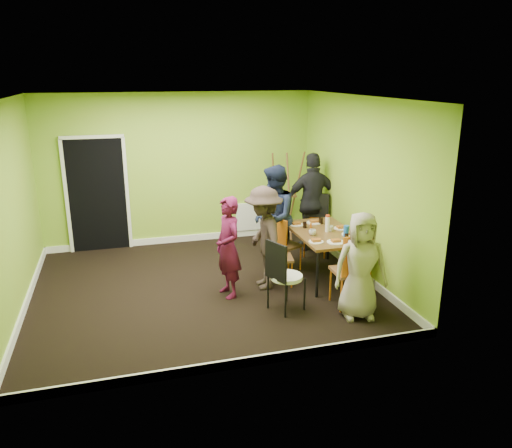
{
  "coord_description": "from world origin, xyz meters",
  "views": [
    {
      "loc": [
        -1.13,
        -6.91,
        3.13
      ],
      "look_at": [
        0.83,
        0.0,
        0.94
      ],
      "focal_mm": 35.0,
      "sensor_mm": 36.0,
      "label": 1
    }
  ],
  "objects": [
    {
      "name": "ground",
      "position": [
        0.0,
        0.0,
        0.0
      ],
      "size": [
        5.0,
        5.0,
        0.0
      ],
      "primitive_type": "plane",
      "color": "black",
      "rests_on": "ground"
    },
    {
      "name": "chair_bentwood",
      "position": [
        0.9,
        -1.05,
        0.56
      ],
      "size": [
        0.52,
        0.51,
        1.01
      ],
      "rotation": [
        0.0,
        0.0,
        -1.15
      ],
      "color": "black",
      "rests_on": "ground"
    },
    {
      "name": "person_left_near",
      "position": [
        0.89,
        -0.21,
        0.78
      ],
      "size": [
        0.64,
        1.04,
        1.56
      ],
      "primitive_type": "imported",
      "rotation": [
        0.0,
        0.0,
        -1.63
      ],
      "color": "#302520",
      "rests_on": "ground"
    },
    {
      "name": "thermos",
      "position": [
        1.95,
        -0.09,
        0.87
      ],
      "size": [
        0.07,
        0.07,
        0.24
      ],
      "primitive_type": "cylinder",
      "color": "white",
      "rests_on": "dining_table"
    },
    {
      "name": "cup_a",
      "position": [
        1.66,
        -0.2,
        0.79
      ],
      "size": [
        0.11,
        0.11,
        0.09
      ],
      "primitive_type": "imported",
      "color": "white",
      "rests_on": "dining_table"
    },
    {
      "name": "person_back_end",
      "position": [
        2.22,
        1.16,
        0.89
      ],
      "size": [
        1.09,
        0.55,
        1.78
      ],
      "primitive_type": "imported",
      "rotation": [
        0.0,
        0.0,
        3.03
      ],
      "color": "black",
      "rests_on": "ground"
    },
    {
      "name": "dining_table",
      "position": [
        1.91,
        -0.09,
        0.7
      ],
      "size": [
        0.9,
        1.5,
        0.75
      ],
      "color": "black",
      "rests_on": "ground"
    },
    {
      "name": "glass_front",
      "position": [
        2.09,
        -0.5,
        0.79
      ],
      "size": [
        0.06,
        0.06,
        0.09
      ],
      "primitive_type": "cylinder",
      "color": "black",
      "rests_on": "dining_table"
    },
    {
      "name": "plate_far_back",
      "position": [
        1.93,
        0.4,
        0.76
      ],
      "size": [
        0.25,
        0.25,
        0.01
      ],
      "primitive_type": "cylinder",
      "color": "white",
      "rests_on": "dining_table"
    },
    {
      "name": "glass_back",
      "position": [
        2.02,
        0.32,
        0.8
      ],
      "size": [
        0.07,
        0.07,
        0.1
      ],
      "primitive_type": "cylinder",
      "color": "black",
      "rests_on": "dining_table"
    },
    {
      "name": "chair_left_far",
      "position": [
        1.39,
        0.32,
        0.51
      ],
      "size": [
        0.49,
        0.49,
        0.9
      ],
      "rotation": [
        0.0,
        0.0,
        -1.16
      ],
      "color": "#C46012",
      "rests_on": "ground"
    },
    {
      "name": "glass_mid",
      "position": [
        1.68,
        0.18,
        0.8
      ],
      "size": [
        0.06,
        0.06,
        0.1
      ],
      "primitive_type": "cylinder",
      "color": "black",
      "rests_on": "dining_table"
    },
    {
      "name": "plate_near_right",
      "position": [
        1.59,
        -0.52,
        0.76
      ],
      "size": [
        0.22,
        0.22,
        0.01
      ],
      "primitive_type": "cylinder",
      "color": "white",
      "rests_on": "dining_table"
    },
    {
      "name": "plate_wall_front",
      "position": [
        2.22,
        -0.34,
        0.76
      ],
      "size": [
        0.25,
        0.25,
        0.01
      ],
      "primitive_type": "cylinder",
      "color": "white",
      "rests_on": "dining_table"
    },
    {
      "name": "plate_far_front",
      "position": [
        1.87,
        -0.61,
        0.76
      ],
      "size": [
        0.26,
        0.26,
        0.01
      ],
      "primitive_type": "cylinder",
      "color": "white",
      "rests_on": "dining_table"
    },
    {
      "name": "cup_b",
      "position": [
        2.01,
        -0.09,
        0.79
      ],
      "size": [
        0.09,
        0.09,
        0.09
      ],
      "primitive_type": "imported",
      "color": "white",
      "rests_on": "dining_table"
    },
    {
      "name": "plate_near_left",
      "position": [
        1.61,
        0.37,
        0.76
      ],
      "size": [
        0.24,
        0.24,
        0.01
      ],
      "primitive_type": "cylinder",
      "color": "white",
      "rests_on": "dining_table"
    },
    {
      "name": "plate_wall_back",
      "position": [
        2.23,
        -0.02,
        0.76
      ],
      "size": [
        0.23,
        0.23,
        0.01
      ],
      "primitive_type": "cylinder",
      "color": "white",
      "rests_on": "dining_table"
    },
    {
      "name": "chair_back_end",
      "position": [
        2.24,
        1.04,
        0.75
      ],
      "size": [
        0.6,
        0.64,
        1.06
      ],
      "rotation": [
        0.0,
        0.0,
        2.72
      ],
      "color": "#C46012",
      "rests_on": "ground"
    },
    {
      "name": "person_front_end",
      "position": [
        1.83,
        -1.47,
        0.72
      ],
      "size": [
        0.78,
        0.58,
        1.44
      ],
      "primitive_type": "imported",
      "rotation": [
        0.0,
        0.0,
        -0.19
      ],
      "color": "gray",
      "rests_on": "ground"
    },
    {
      "name": "blue_bottle",
      "position": [
        2.1,
        -0.46,
        0.85
      ],
      "size": [
        0.08,
        0.08,
        0.19
      ],
      "primitive_type": "cylinder",
      "color": "#1754AD",
      "rests_on": "dining_table"
    },
    {
      "name": "person_left_far",
      "position": [
        1.27,
        0.5,
        0.86
      ],
      "size": [
        0.92,
        1.02,
        1.72
      ],
      "primitive_type": "imported",
      "rotation": [
        0.0,
        0.0,
        -1.96
      ],
      "color": "#141B32",
      "rests_on": "ground"
    },
    {
      "name": "chair_left_near",
      "position": [
        1.08,
        -0.17,
        0.51
      ],
      "size": [
        0.44,
        0.44,
        0.91
      ],
      "rotation": [
        0.0,
        0.0,
        -1.75
      ],
      "color": "#C46012",
      "rests_on": "ground"
    },
    {
      "name": "chair_front_end",
      "position": [
        1.85,
        -1.21,
        0.61
      ],
      "size": [
        0.46,
        0.46,
        1.08
      ],
      "rotation": [
        0.0,
        0.0,
        -0.03
      ],
      "color": "#C46012",
      "rests_on": "ground"
    },
    {
      "name": "room_walls",
      "position": [
        -0.02,
        0.04,
        0.99
      ],
      "size": [
        5.04,
        4.54,
        2.82
      ],
      "color": "#8EB02D",
      "rests_on": "ground"
    },
    {
      "name": "person_standing",
      "position": [
        0.31,
        -0.36,
        0.74
      ],
      "size": [
        0.46,
        0.6,
        1.48
      ],
      "primitive_type": "imported",
      "rotation": [
        0.0,
        0.0,
        -1.36
      ],
      "color": "#4F0D2F",
      "rests_on": "ground"
    },
    {
      "name": "easel",
      "position": [
        2.01,
        2.02,
        0.84
      ],
      "size": [
        0.68,
        0.64,
        1.69
      ],
      "color": "brown",
      "rests_on": "ground"
    },
    {
      "name": "orange_bottle",
      "position": [
        1.78,
        0.16,
        0.79
      ],
      "size": [
        0.03,
        0.03,
        0.07
      ],
      "primitive_type": "cylinder",
      "color": "#C46012",
      "rests_on": "dining_table"
    }
  ]
}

